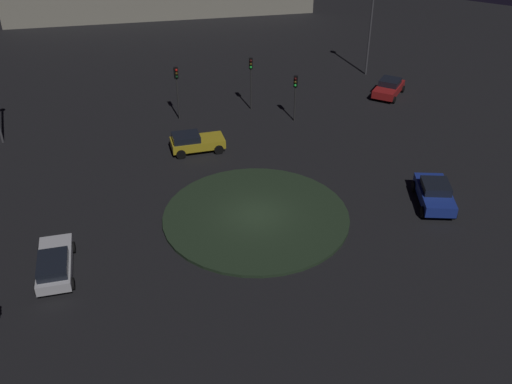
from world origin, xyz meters
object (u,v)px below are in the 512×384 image
Objects in this scene: traffic_light_southwest_near at (177,83)px; traffic_light_west at (295,89)px; car_white at (54,264)px; car_blue at (435,193)px; streetlamp_west at (372,13)px; car_yellow at (195,142)px; car_red at (389,88)px; traffic_light_southwest at (251,74)px.

traffic_light_southwest_near reaches higher than traffic_light_west.
traffic_light_southwest_near reaches higher than car_white.
streetlamp_west is at bearing -175.33° from car_blue.
car_blue is 1.05× the size of car_white.
traffic_light_southwest_near is (-3.79, -4.23, 2.35)m from car_yellow.
traffic_light_southwest_near is 1.15× the size of traffic_light_west.
traffic_light_west is (8.73, -4.79, 1.98)m from car_red.
car_blue is 22.94m from streetlamp_west.
car_blue is 1.03× the size of traffic_light_southwest.
traffic_light_southwest_near is 0.52× the size of streetlamp_west.
traffic_light_southwest_near is (-2.07, -21.20, 2.30)m from car_blue.
traffic_light_southwest_near is at bearing -28.95° from streetlamp_west.
car_yellow is at bearing -38.04° from car_white.
traffic_light_southwest_near is (13.12, -12.93, 2.37)m from car_red.
traffic_light_southwest_near reaches higher than car_yellow.
traffic_light_southwest_near is 9.26m from traffic_light_west.
traffic_light_southwest is at bearing 84.56° from traffic_light_southwest_near.
streetlamp_west is at bearing 125.01° from traffic_light_southwest.
car_white is (16.79, -15.38, -0.07)m from car_blue.
traffic_light_southwest is at bearing -48.65° from car_red.
car_red is 12.59m from traffic_light_southwest.
car_white is at bearing -5.66° from streetlamp_west.
traffic_light_west is (0.17, 4.13, -0.43)m from traffic_light_southwest.
traffic_light_southwest_near is at bearing -79.11° from traffic_light_west.
traffic_light_southwest is at bearing -138.32° from car_blue.
traffic_light_southwest reaches higher than traffic_light_southwest_near.
car_yellow is 0.90× the size of traffic_light_southwest_near.
traffic_light_southwest reaches higher than car_red.
streetlamp_west is (-16.93, 9.37, 2.73)m from traffic_light_southwest_near.
car_yellow is 0.91× the size of car_white.
car_yellow is 1.02× the size of car_red.
traffic_light_southwest is (-6.62, -17.18, 2.34)m from car_blue.
car_red is 0.90× the size of car_white.
car_blue is 1.05× the size of traffic_light_southwest_near.
car_blue is 21.43m from traffic_light_southwest_near.
car_white is (31.98, -7.10, -0.01)m from car_red.
car_red is 7.29m from streetlamp_west.
traffic_light_west is 0.45× the size of streetlamp_west.
car_yellow is 9.27m from traffic_light_west.
car_white is 19.88m from traffic_light_southwest_near.
car_yellow reaches higher than car_white.
traffic_light_southwest reaches higher than traffic_light_west.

